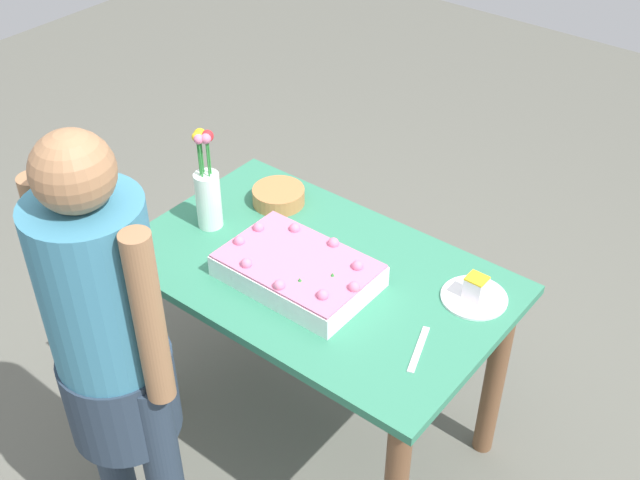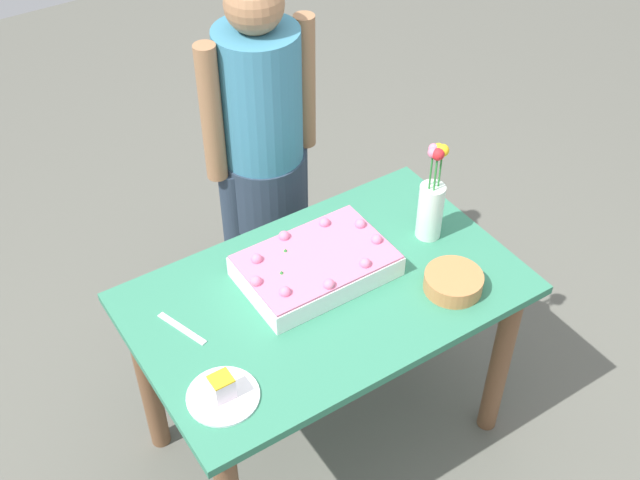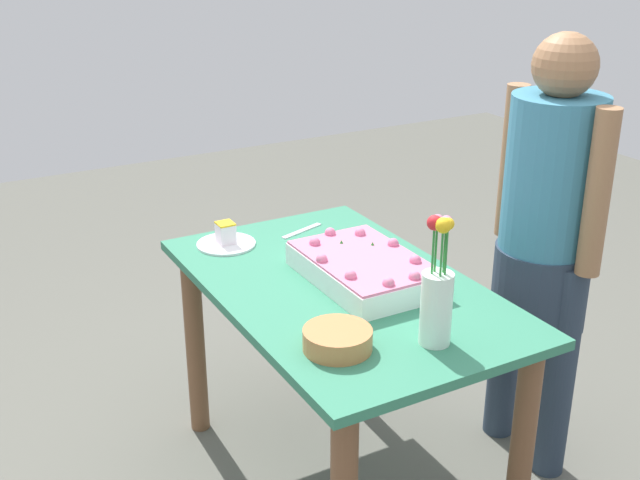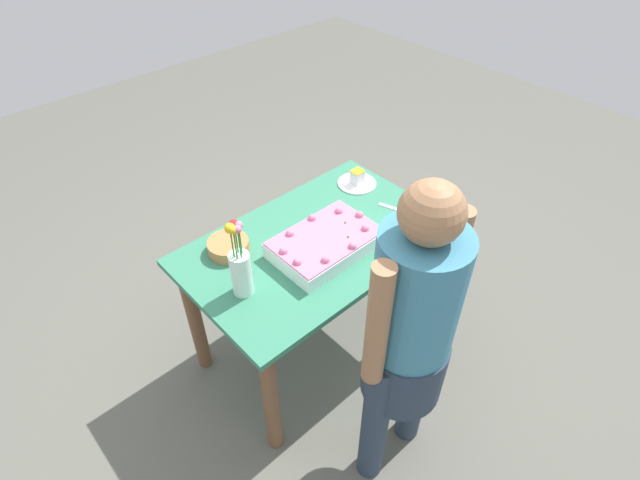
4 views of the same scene
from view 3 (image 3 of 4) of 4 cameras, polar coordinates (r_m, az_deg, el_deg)
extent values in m
cube|color=#337C5D|center=(2.48, 1.51, -3.48)|extent=(1.21, 0.75, 0.03)
cylinder|color=brown|center=(2.48, 14.13, -14.49)|extent=(0.07, 0.07, 0.72)
cylinder|color=brown|center=(3.19, 1.26, -4.77)|extent=(0.07, 0.07, 0.72)
cylinder|color=brown|center=(2.97, -8.87, -7.28)|extent=(0.07, 0.07, 0.72)
cube|color=white|center=(2.49, 3.17, -2.14)|extent=(0.47, 0.31, 0.07)
cube|color=pink|center=(2.47, 3.18, -1.30)|extent=(0.46, 0.30, 0.01)
sphere|color=pink|center=(2.64, 0.73, 0.51)|extent=(0.04, 0.04, 0.04)
sphere|color=pink|center=(2.56, -0.37, -0.20)|extent=(0.04, 0.04, 0.04)
sphere|color=pink|center=(2.43, 0.12, -1.40)|extent=(0.04, 0.04, 0.04)
sphere|color=pink|center=(2.33, 2.19, -2.58)|extent=(0.04, 0.04, 0.04)
sphere|color=pink|center=(2.29, 4.89, -3.09)|extent=(0.04, 0.04, 0.04)
sphere|color=pink|center=(2.34, 6.74, -2.61)|extent=(0.04, 0.04, 0.04)
sphere|color=pink|center=(2.44, 6.80, -1.46)|extent=(0.04, 0.04, 0.04)
sphere|color=pink|center=(2.56, 5.22, -0.26)|extent=(0.04, 0.04, 0.04)
sphere|color=pink|center=(2.64, 2.87, 0.49)|extent=(0.04, 0.04, 0.04)
cone|color=#2D8438|center=(2.57, 1.53, -0.19)|extent=(0.02, 0.02, 0.02)
cone|color=#2D8438|center=(2.56, 3.76, -0.32)|extent=(0.02, 0.02, 0.02)
cylinder|color=white|center=(2.78, -6.69, -0.28)|extent=(0.20, 0.20, 0.01)
cube|color=white|center=(2.76, -6.72, 0.45)|extent=(0.06, 0.06, 0.07)
cube|color=yellow|center=(2.75, -6.76, 1.17)|extent=(0.06, 0.06, 0.01)
cube|color=silver|center=(2.88, -1.30, 0.66)|extent=(0.08, 0.18, 0.00)
cylinder|color=white|center=(2.13, 8.26, -4.86)|extent=(0.08, 0.08, 0.20)
cylinder|color=#2D8438|center=(2.07, 8.25, -0.45)|extent=(0.01, 0.01, 0.14)
sphere|color=#D06E8D|center=(2.04, 8.36, 1.36)|extent=(0.03, 0.03, 0.03)
cylinder|color=#2D8438|center=(2.05, 8.05, -0.60)|extent=(0.01, 0.01, 0.14)
sphere|color=red|center=(2.03, 8.15, 1.22)|extent=(0.04, 0.04, 0.04)
cylinder|color=#2D8438|center=(2.04, 8.65, -0.80)|extent=(0.01, 0.01, 0.14)
sphere|color=yellow|center=(2.01, 8.76, 1.03)|extent=(0.04, 0.04, 0.04)
cylinder|color=#2D8438|center=(2.05, 8.98, -0.68)|extent=(0.01, 0.01, 0.14)
sphere|color=yellow|center=(2.03, 9.10, 1.14)|extent=(0.03, 0.03, 0.03)
cylinder|color=#2D8438|center=(2.07, 8.87, -0.51)|extent=(0.01, 0.01, 0.14)
sphere|color=pink|center=(2.04, 8.98, 1.30)|extent=(0.03, 0.03, 0.03)
cylinder|color=#BF7844|center=(2.11, 1.25, -7.08)|extent=(0.18, 0.18, 0.06)
cylinder|color=#293749|center=(2.98, 13.11, -6.89)|extent=(0.11, 0.11, 0.78)
cylinder|color=#293749|center=(2.82, 16.62, -9.05)|extent=(0.11, 0.11, 0.78)
cylinder|color=#293749|center=(2.78, 15.36, -3.12)|extent=(0.32, 0.31, 0.28)
cylinder|color=teal|center=(2.64, 16.19, 4.34)|extent=(0.30, 0.30, 0.52)
sphere|color=#976B48|center=(2.56, 17.04, 11.79)|extent=(0.20, 0.20, 0.20)
cylinder|color=#976B48|center=(2.77, 13.49, 5.44)|extent=(0.08, 0.08, 0.52)
cylinder|color=#976B48|center=(2.52, 19.15, 3.12)|extent=(0.08, 0.08, 0.52)
camera|label=1|loc=(4.16, 12.89, 29.44)|focal=45.00mm
camera|label=2|loc=(3.00, -41.23, 31.58)|focal=45.00mm
camera|label=4|loc=(2.58, 48.47, 25.58)|focal=28.00mm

